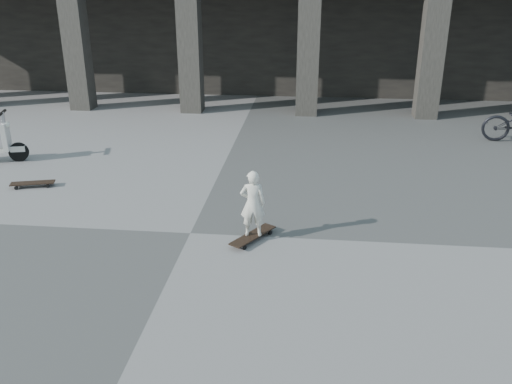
# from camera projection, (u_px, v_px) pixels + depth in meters

# --- Properties ---
(ground) EXTENTS (90.00, 90.00, 0.00)m
(ground) POSITION_uv_depth(u_px,v_px,m) (190.00, 233.00, 9.12)
(ground) COLOR #4A4A48
(ground) RESTS_ON ground
(colonnade) EXTENTS (28.00, 8.82, 6.00)m
(colonnade) POSITION_uv_depth(u_px,v_px,m) (265.00, 2.00, 20.66)
(colonnade) COLOR black
(colonnade) RESTS_ON ground
(longboard) EXTENTS (0.71, 0.94, 0.10)m
(longboard) POSITION_uv_depth(u_px,v_px,m) (253.00, 236.00, 8.86)
(longboard) COLOR black
(longboard) RESTS_ON ground
(skateboard_spare) EXTENTS (0.89, 0.44, 0.10)m
(skateboard_spare) POSITION_uv_depth(u_px,v_px,m) (33.00, 183.00, 11.05)
(skateboard_spare) COLOR black
(skateboard_spare) RESTS_ON ground
(child) EXTENTS (0.43, 0.30, 1.11)m
(child) POSITION_uv_depth(u_px,v_px,m) (253.00, 204.00, 8.64)
(child) COLOR silver
(child) RESTS_ON longboard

